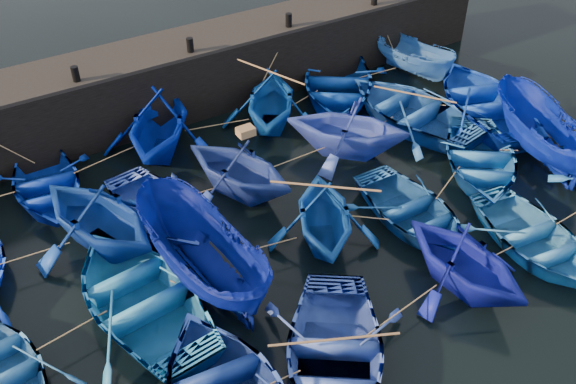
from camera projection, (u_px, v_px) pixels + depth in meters
ground at (350, 274)px, 17.41m from camera, size 120.00×120.00×0.00m
quay_wall at (184, 77)px, 23.65m from camera, size 26.00×2.50×2.50m
quay_top at (180, 44)px, 22.84m from camera, size 26.00×2.50×0.12m
bollard_1 at (75, 74)px, 20.39m from camera, size 0.24×0.24×0.50m
bollard_2 at (190, 45)px, 22.05m from camera, size 0.24×0.24×0.50m
bollard_3 at (289, 20)px, 23.71m from camera, size 0.24×0.24×0.50m
boat_1 at (46, 185)px, 19.80m from camera, size 3.60×4.66×0.89m
boat_2 at (158, 123)px, 21.29m from camera, size 5.70×5.84×2.34m
boat_3 at (271, 100)px, 22.68m from camera, size 5.21×5.34×2.14m
boat_4 at (337, 84)px, 24.60m from camera, size 6.57×6.92×1.17m
boat_5 at (413, 58)px, 25.92m from camera, size 2.11×4.17×1.54m
boat_7 at (98, 215)px, 17.59m from camera, size 5.04×5.39×2.29m
boat_8 at (157, 210)px, 18.85m from camera, size 3.71×4.75×0.90m
boat_9 at (239, 166)px, 19.56m from camera, size 4.66×4.95×2.07m
boat_10 at (348, 126)px, 21.28m from camera, size 5.43×5.43×2.17m
boat_11 at (412, 109)px, 23.11m from camera, size 5.01×6.27×1.16m
boat_12 at (486, 101)px, 23.53m from camera, size 5.76×6.81×1.20m
boat_14 at (142, 296)px, 16.02m from camera, size 4.45×5.84×1.13m
boat_15 at (200, 255)px, 16.54m from camera, size 2.56×5.43×2.03m
boat_16 at (324, 215)px, 17.85m from camera, size 4.56×4.78×1.96m
boat_17 at (412, 212)px, 18.78m from camera, size 3.21×4.43×0.91m
boat_18 at (480, 159)px, 20.79m from camera, size 5.63×5.92×1.00m
boat_19 at (540, 132)px, 21.22m from camera, size 3.15×5.26×1.91m
boat_22 at (333, 354)px, 14.68m from camera, size 5.65×5.98×1.01m
boat_23 at (465, 259)px, 16.42m from camera, size 3.65×4.12×2.01m
boat_24 at (534, 238)px, 17.89m from camera, size 3.69×4.78×0.91m
wooden_crate at (246, 131)px, 18.96m from camera, size 0.51×0.38×0.26m
mooring_ropes at (255, 158)px, 20.20m from camera, size 18.06×11.80×2.10m
loose_oars at (338, 155)px, 19.08m from camera, size 10.87×11.98×1.19m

